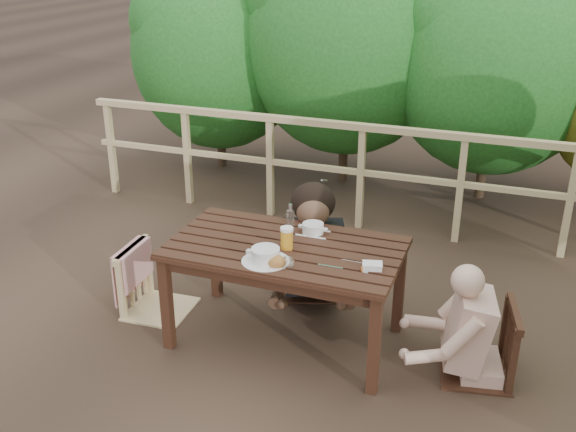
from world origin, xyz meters
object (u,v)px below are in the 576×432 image
(woman, at_px, (313,203))
(soup_far, at_px, (313,229))
(chair_left, at_px, (156,254))
(beer_glass, at_px, (287,239))
(bottle, at_px, (290,220))
(tumbler, at_px, (288,264))
(diner_right, at_px, (490,288))
(table, at_px, (285,294))
(soup_near, at_px, (266,256))
(chair_right, at_px, (482,311))
(butter_tub, at_px, (372,267))
(bread_roll, at_px, (276,261))
(chair_far, at_px, (311,237))

(woman, height_order, soup_far, woman)
(chair_left, distance_m, beer_glass, 1.07)
(bottle, height_order, tumbler, bottle)
(chair_left, xyz_separation_m, diner_right, (2.30, 0.03, 0.16))
(table, xyz_separation_m, soup_near, (-0.04, -0.25, 0.40))
(soup_near, bearing_deg, beer_glass, 74.28)
(chair_right, bearing_deg, beer_glass, -96.76)
(table, relative_size, tumbler, 19.80)
(tumbler, bearing_deg, woman, 99.90)
(beer_glass, bearing_deg, soup_far, 73.60)
(chair_left, relative_size, soup_near, 3.08)
(chair_right, bearing_deg, bottle, -106.36)
(butter_tub, bearing_deg, bottle, 140.59)
(soup_near, distance_m, butter_tub, 0.66)
(table, height_order, chair_right, chair_right)
(chair_right, bearing_deg, diner_right, 79.22)
(chair_left, bearing_deg, table, -94.16)
(chair_right, xyz_separation_m, bottle, (-1.30, 0.13, 0.36))
(woman, xyz_separation_m, diner_right, (1.35, -0.66, -0.10))
(chair_right, height_order, diner_right, diner_right)
(chair_left, height_order, tumbler, chair_left)
(bottle, bearing_deg, tumbler, -71.32)
(chair_right, relative_size, tumbler, 11.88)
(woman, xyz_separation_m, bottle, (0.02, -0.54, 0.09))
(soup_near, distance_m, soup_far, 0.52)
(table, height_order, tumbler, tumbler)
(bottle, distance_m, butter_tub, 0.71)
(butter_tub, bearing_deg, beer_glass, 157.37)
(chair_left, distance_m, bottle, 1.04)
(bread_roll, relative_size, beer_glass, 0.87)
(bread_roll, distance_m, butter_tub, 0.59)
(chair_far, xyz_separation_m, bottle, (0.02, -0.52, 0.36))
(chair_right, bearing_deg, soup_far, -110.45)
(chair_left, distance_m, woman, 1.21)
(table, bearing_deg, bottle, 99.62)
(chair_left, bearing_deg, chair_far, -57.72)
(woman, height_order, diner_right, woman)
(woman, xyz_separation_m, tumbler, (0.18, -1.00, 0.01))
(bottle, bearing_deg, table, -80.38)
(woman, bearing_deg, soup_far, 89.93)
(beer_glass, relative_size, tumbler, 2.10)
(chair_far, height_order, beer_glass, chair_far)
(soup_far, bearing_deg, bottle, -152.69)
(woman, xyz_separation_m, butter_tub, (0.66, -0.84, -0.00))
(chair_far, xyz_separation_m, butter_tub, (0.66, -0.82, 0.27))
(chair_left, xyz_separation_m, soup_near, (0.96, -0.28, 0.29))
(table, distance_m, beer_glass, 0.43)
(soup_far, bearing_deg, soup_near, -106.11)
(chair_far, relative_size, butter_tub, 7.56)
(chair_far, relative_size, bread_roll, 6.61)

